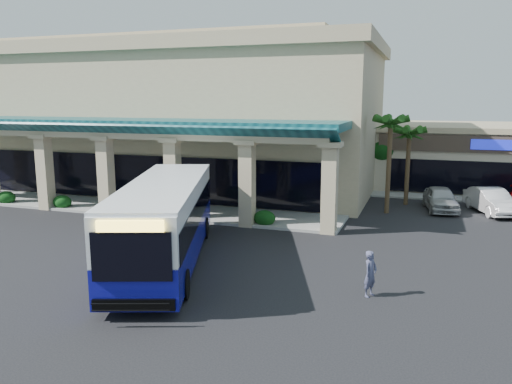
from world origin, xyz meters
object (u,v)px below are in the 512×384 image
at_px(pedestrian, 370,274).
at_px(car_white, 491,201).
at_px(transit_bus, 165,222).
at_px(car_silver, 441,199).

xyz_separation_m(pedestrian, car_white, (5.56, 15.79, -0.07)).
height_order(transit_bus, pedestrian, transit_bus).
bearing_deg(car_white, transit_bus, -153.62).
bearing_deg(car_silver, transit_bus, -136.63).
bearing_deg(pedestrian, car_silver, 16.48).
relative_size(pedestrian, car_white, 0.36).
height_order(pedestrian, car_white, pedestrian).
height_order(car_silver, car_white, car_white).
relative_size(transit_bus, car_silver, 2.85).
relative_size(pedestrian, car_silver, 0.38).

